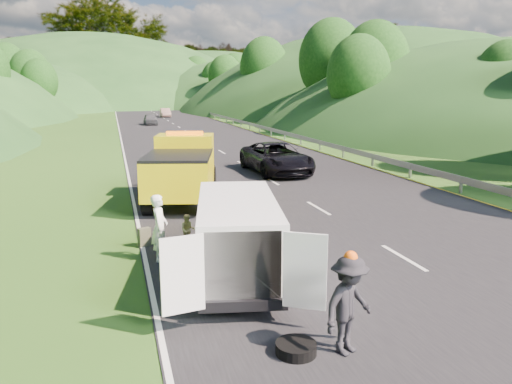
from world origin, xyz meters
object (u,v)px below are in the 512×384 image
object	(u,v)px
white_van	(237,233)
woman	(161,260)
child	(188,246)
spare_tire	(296,354)
worker	(347,353)
passing_suv	(276,173)
tow_truck	(183,169)
suitcase	(145,237)

from	to	relation	value
white_van	woman	size ratio (longest dim) A/B	3.33
child	spare_tire	xyz separation A→B (m)	(0.93, -6.71, 0.00)
spare_tire	woman	bearing A→B (deg)	108.02
worker	passing_suv	size ratio (longest dim) A/B	0.30
tow_truck	passing_suv	distance (m)	8.22
tow_truck	worker	world-z (taller)	tow_truck
child	passing_suv	world-z (taller)	passing_suv
suitcase	passing_suv	size ratio (longest dim) A/B	0.10
white_van	tow_truck	bearing A→B (deg)	101.89
white_van	spare_tire	xyz separation A→B (m)	(0.12, -3.84, -1.15)
suitcase	spare_tire	world-z (taller)	suitcase
tow_truck	worker	bearing A→B (deg)	-71.14
tow_truck	worker	xyz separation A→B (m)	(1.12, -12.93, -1.37)
woman	spare_tire	size ratio (longest dim) A/B	2.49
child	worker	bearing A→B (deg)	-69.51
tow_truck	passing_suv	world-z (taller)	tow_truck
tow_truck	spare_tire	xyz separation A→B (m)	(0.23, -12.73, -1.37)
tow_truck	white_van	bearing A→B (deg)	-75.35
tow_truck	worker	distance (m)	13.05
white_van	spare_tire	world-z (taller)	white_van
suitcase	spare_tire	size ratio (longest dim) A/B	0.78
white_van	passing_suv	size ratio (longest dim) A/B	1.02
tow_truck	white_van	size ratio (longest dim) A/B	1.14
spare_tire	child	bearing A→B (deg)	97.86
child	worker	world-z (taller)	worker
child	passing_suv	size ratio (longest dim) A/B	0.16
child	passing_suv	bearing A→B (deg)	66.16
worker	passing_suv	distance (m)	19.10
worker	passing_suv	world-z (taller)	worker
woman	worker	world-z (taller)	woman
white_van	spare_tire	bearing A→B (deg)	-77.12
white_van	worker	size ratio (longest dim) A/B	3.36
woman	passing_suv	xyz separation A→B (m)	(7.50, 12.65, 0.00)
passing_suv	suitcase	bearing A→B (deg)	-127.05
tow_truck	child	xyz separation A→B (m)	(-0.69, -6.02, -1.37)
tow_truck	spare_tire	distance (m)	12.80
woman	child	distance (m)	1.40
child	passing_suv	xyz separation A→B (m)	(6.58, 11.59, 0.00)
woman	spare_tire	world-z (taller)	woman
worker	suitcase	size ratio (longest dim) A/B	3.17
white_van	suitcase	distance (m)	3.87
white_van	passing_suv	world-z (taller)	white_van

